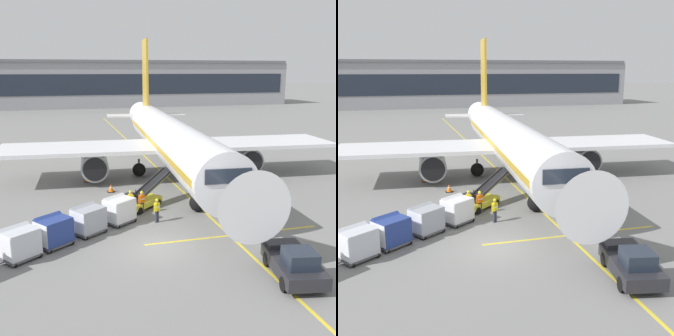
# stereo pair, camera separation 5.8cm
# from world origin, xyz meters

# --- Properties ---
(ground_plane) EXTENTS (600.00, 600.00, 0.00)m
(ground_plane) POSITION_xyz_m (0.00, 0.00, 0.00)
(ground_plane) COLOR slate
(parked_airplane) EXTENTS (33.25, 43.65, 14.50)m
(parked_airplane) POSITION_xyz_m (5.37, 16.38, 3.73)
(parked_airplane) COLOR white
(parked_airplane) RESTS_ON ground
(belt_loader) EXTENTS (4.96, 4.52, 2.57)m
(belt_loader) POSITION_xyz_m (0.77, 7.80, 0.80)
(belt_loader) COLOR gold
(belt_loader) RESTS_ON ground
(baggage_cart_lead) EXTENTS (2.68, 2.46, 1.91)m
(baggage_cart_lead) POSITION_xyz_m (-1.60, 4.94, 1.00)
(baggage_cart_lead) COLOR #515156
(baggage_cart_lead) RESTS_ON ground
(baggage_cart_second) EXTENTS (2.68, 2.46, 1.91)m
(baggage_cart_second) POSITION_xyz_m (-3.85, 3.53, 1.00)
(baggage_cart_second) COLOR #515156
(baggage_cart_second) RESTS_ON ground
(baggage_cart_third) EXTENTS (2.68, 2.46, 1.91)m
(baggage_cart_third) POSITION_xyz_m (-6.06, 2.09, 1.00)
(baggage_cart_third) COLOR #515156
(baggage_cart_third) RESTS_ON ground
(baggage_cart_fourth) EXTENTS (2.68, 2.46, 1.91)m
(baggage_cart_fourth) POSITION_xyz_m (-7.91, 0.74, 1.00)
(baggage_cart_fourth) COLOR #515156
(baggage_cart_fourth) RESTS_ON ground
(pushback_tug) EXTENTS (2.89, 4.72, 1.83)m
(pushback_tug) POSITION_xyz_m (5.88, -5.33, 0.83)
(pushback_tug) COLOR #232328
(pushback_tug) RESTS_ON ground
(ground_crew_by_loader) EXTENTS (0.56, 0.32, 1.74)m
(ground_crew_by_loader) POSITION_xyz_m (-0.43, 6.83, 1.00)
(ground_crew_by_loader) COLOR #333847
(ground_crew_by_loader) RESTS_ON ground
(ground_crew_by_carts) EXTENTS (0.54, 0.35, 1.74)m
(ground_crew_by_carts) POSITION_xyz_m (0.36, 6.48, 1.00)
(ground_crew_by_carts) COLOR #333847
(ground_crew_by_carts) RESTS_ON ground
(ground_crew_marshaller) EXTENTS (0.51, 0.40, 1.74)m
(ground_crew_marshaller) POSITION_xyz_m (1.00, 4.36, 1.00)
(ground_crew_marshaller) COLOR #333847
(ground_crew_marshaller) RESTS_ON ground
(safety_cone_engine_keepout) EXTENTS (0.59, 0.59, 0.67)m
(safety_cone_engine_keepout) POSITION_xyz_m (-2.93, 16.73, 0.33)
(safety_cone_engine_keepout) COLOR black
(safety_cone_engine_keepout) RESTS_ON ground
(safety_cone_wingtip) EXTENTS (0.61, 0.61, 0.69)m
(safety_cone_wingtip) POSITION_xyz_m (-1.13, 12.68, 0.34)
(safety_cone_wingtip) COLOR black
(safety_cone_wingtip) RESTS_ON ground
(apron_guidance_line_lead_in) EXTENTS (0.20, 110.00, 0.01)m
(apron_guidance_line_lead_in) POSITION_xyz_m (5.00, 15.63, 0.00)
(apron_guidance_line_lead_in) COLOR yellow
(apron_guidance_line_lead_in) RESTS_ON ground
(apron_guidance_line_stop_bar) EXTENTS (12.00, 0.20, 0.01)m
(apron_guidance_line_stop_bar) POSITION_xyz_m (5.31, 0.73, 0.00)
(apron_guidance_line_stop_bar) COLOR yellow
(apron_guidance_line_stop_bar) RESTS_ON ground
(terminal_building) EXTENTS (127.10, 17.54, 13.19)m
(terminal_building) POSITION_xyz_m (0.63, 102.36, 6.54)
(terminal_building) COLOR #939399
(terminal_building) RESTS_ON ground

